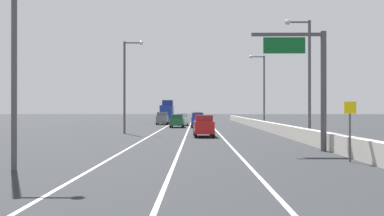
{
  "coord_description": "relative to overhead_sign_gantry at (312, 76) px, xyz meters",
  "views": [
    {
      "loc": [
        -0.92,
        -2.43,
        2.62
      ],
      "look_at": [
        -1.49,
        49.11,
        2.78
      ],
      "focal_mm": 39.02,
      "sensor_mm": 36.0,
      "label": 1
    }
  ],
  "objects": [
    {
      "name": "lane_stripe_right",
      "position": [
        -4.77,
        31.35,
        -4.73
      ],
      "size": [
        0.16,
        130.0,
        0.0
      ],
      "primitive_type": "cube",
      "color": "silver",
      "rests_on": "ground_plane"
    },
    {
      "name": "lamp_post_right_third",
      "position": [
        1.79,
        30.94,
        1.03
      ],
      "size": [
        2.14,
        0.44,
        10.02
      ],
      "color": "#4C4C51",
      "rests_on": "ground_plane"
    },
    {
      "name": "lane_stripe_left",
      "position": [
        -11.77,
        31.35,
        -4.73
      ],
      "size": [
        0.16,
        130.0,
        0.0
      ],
      "primitive_type": "cube",
      "color": "silver",
      "rests_on": "ground_plane"
    },
    {
      "name": "car_gray_2",
      "position": [
        -13.06,
        45.24,
        -3.67
      ],
      "size": [
        1.95,
        4.67,
        2.12
      ],
      "color": "slate",
      "rests_on": "ground_plane"
    },
    {
      "name": "lamp_post_right_second",
      "position": [
        1.85,
        8.3,
        1.03
      ],
      "size": [
        2.14,
        0.44,
        10.02
      ],
      "color": "#4C4C51",
      "rests_on": "ground_plane"
    },
    {
      "name": "speed_advisory_sign",
      "position": [
        0.44,
        -5.28,
        -2.96
      ],
      "size": [
        0.6,
        0.11,
        3.0
      ],
      "color": "#4C4C51",
      "rests_on": "ground_plane"
    },
    {
      "name": "lamp_post_left_near",
      "position": [
        -14.75,
        -8.35,
        1.03
      ],
      "size": [
        2.14,
        0.44,
        10.02
      ],
      "color": "#4C4C51",
      "rests_on": "ground_plane"
    },
    {
      "name": "overhead_sign_gantry",
      "position": [
        0.0,
        0.0,
        0.0
      ],
      "size": [
        4.68,
        0.36,
        7.5
      ],
      "color": "#47474C",
      "rests_on": "ground_plane"
    },
    {
      "name": "car_white_0",
      "position": [
        -9.51,
        42.0,
        -3.74
      ],
      "size": [
        1.94,
        4.25,
        1.99
      ],
      "color": "white",
      "rests_on": "ground_plane"
    },
    {
      "name": "car_green_1",
      "position": [
        -9.98,
        33.82,
        -3.78
      ],
      "size": [
        1.98,
        4.3,
        1.89
      ],
      "color": "#196033",
      "rests_on": "ground_plane"
    },
    {
      "name": "car_blue_5",
      "position": [
        -7.06,
        33.32,
        -3.67
      ],
      "size": [
        1.93,
        4.1,
        2.12
      ],
      "color": "#1E389E",
      "rests_on": "ground_plane"
    },
    {
      "name": "lamp_post_left_mid",
      "position": [
        -14.73,
        18.83,
        1.03
      ],
      "size": [
        2.14,
        0.44,
        10.02
      ],
      "color": "#4C4C51",
      "rests_on": "ground_plane"
    },
    {
      "name": "lane_stripe_center",
      "position": [
        -8.27,
        31.35,
        -4.73
      ],
      "size": [
        0.16,
        130.0,
        0.0
      ],
      "primitive_type": "cube",
      "color": "silver",
      "rests_on": "ground_plane"
    },
    {
      "name": "car_red_4",
      "position": [
        -6.52,
        13.65,
        -3.7
      ],
      "size": [
        2.0,
        4.34,
        2.07
      ],
      "color": "red",
      "rests_on": "ground_plane"
    },
    {
      "name": "jersey_barrier_right",
      "position": [
        1.34,
        16.35,
        -4.18
      ],
      "size": [
        0.6,
        120.0,
        1.1
      ],
      "primitive_type": "cube",
      "color": "#B2ADA3",
      "rests_on": "ground_plane"
    },
    {
      "name": "car_yellow_3",
      "position": [
        -6.89,
        61.38,
        -3.7
      ],
      "size": [
        1.89,
        4.59,
        2.06
      ],
      "color": "gold",
      "rests_on": "ground_plane"
    },
    {
      "name": "ground_plane",
      "position": [
        -6.27,
        40.35,
        -4.73
      ],
      "size": [
        320.0,
        320.0,
        0.0
      ],
      "primitive_type": "plane",
      "color": "#26282B"
    },
    {
      "name": "box_truck",
      "position": [
        -13.01,
        56.22,
        -2.68
      ],
      "size": [
        2.7,
        9.67,
        4.46
      ],
      "color": "navy",
      "rests_on": "ground_plane"
    }
  ]
}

